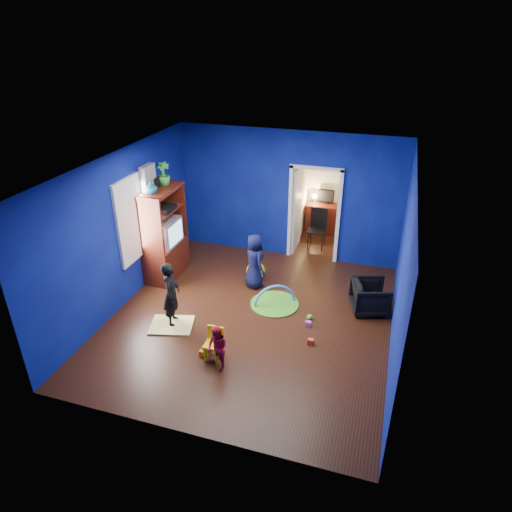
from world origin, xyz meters
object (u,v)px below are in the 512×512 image
(child_navy, at_px, (254,261))
(play_mat, at_px, (275,304))
(toddler_red, at_px, (217,348))
(tv_armoire, at_px, (164,234))
(crt_tv, at_px, (165,232))
(hopper_ball, at_px, (256,271))
(study_desk, at_px, (324,218))
(child_black, at_px, (171,294))
(folding_chair, at_px, (317,230))
(kid_chair, at_px, (214,346))
(armchair, at_px, (370,297))
(vase, at_px, (151,187))

(child_navy, bearing_deg, play_mat, -178.77)
(toddler_red, xyz_separation_m, tv_armoire, (-2.13, 2.45, 0.59))
(crt_tv, xyz_separation_m, hopper_ball, (1.84, 0.38, -0.82))
(child_navy, bearing_deg, crt_tv, 48.39)
(play_mat, distance_m, study_desk, 3.69)
(tv_armoire, bearing_deg, child_black, -59.42)
(tv_armoire, xyz_separation_m, folding_chair, (2.81, 2.27, -0.52))
(child_navy, distance_m, toddler_red, 2.59)
(toddler_red, distance_m, folding_chair, 4.77)
(child_black, relative_size, play_mat, 1.31)
(kid_chair, height_order, folding_chair, folding_chair)
(tv_armoire, height_order, hopper_ball, tv_armoire)
(armchair, distance_m, play_mat, 1.81)
(folding_chair, bearing_deg, child_black, -116.33)
(toddler_red, height_order, hopper_ball, toddler_red)
(armchair, height_order, vase, vase)
(toddler_red, xyz_separation_m, study_desk, (0.68, 5.68, -0.01))
(tv_armoire, xyz_separation_m, crt_tv, (0.04, 0.00, 0.04))
(play_mat, relative_size, folding_chair, 1.02)
(child_navy, height_order, play_mat, child_navy)
(child_navy, relative_size, kid_chair, 2.31)
(child_navy, bearing_deg, kid_chair, 135.94)
(toddler_red, distance_m, study_desk, 5.72)
(hopper_ball, bearing_deg, child_navy, -78.69)
(tv_armoire, relative_size, kid_chair, 3.92)
(folding_chair, bearing_deg, play_mat, -96.34)
(child_black, distance_m, child_navy, 1.96)
(child_black, height_order, hopper_ball, child_black)
(tv_armoire, distance_m, study_desk, 4.33)
(child_navy, relative_size, crt_tv, 1.65)
(kid_chair, bearing_deg, vase, 135.08)
(toddler_red, bearing_deg, folding_chair, 117.73)
(child_black, height_order, folding_chair, child_black)
(kid_chair, bearing_deg, play_mat, 73.28)
(tv_armoire, relative_size, play_mat, 2.09)
(tv_armoire, bearing_deg, hopper_ball, 11.32)
(toddler_red, height_order, folding_chair, folding_chair)
(hopper_ball, bearing_deg, armchair, -10.98)
(child_black, distance_m, crt_tv, 1.83)
(child_navy, xyz_separation_m, play_mat, (0.59, -0.55, -0.57))
(child_navy, distance_m, study_desk, 3.24)
(armchair, xyz_separation_m, kid_chair, (-2.29, -2.16, -0.05))
(kid_chair, bearing_deg, folding_chair, 79.14)
(child_black, bearing_deg, armchair, -80.67)
(toddler_red, bearing_deg, child_navy, 130.53)
(child_navy, bearing_deg, study_desk, -61.35)
(toddler_red, bearing_deg, hopper_ball, 131.13)
(crt_tv, height_order, kid_chair, crt_tv)
(child_black, bearing_deg, play_mat, -69.04)
(child_black, height_order, play_mat, child_black)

